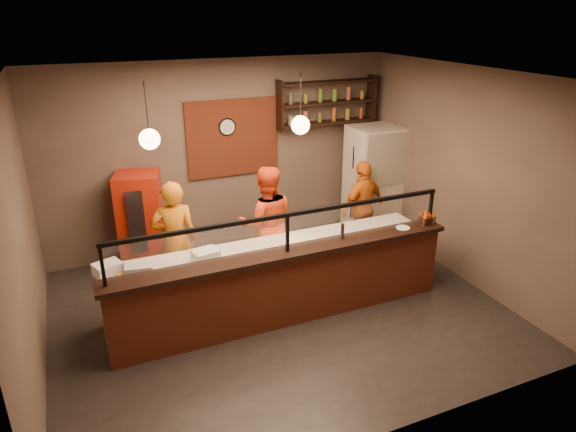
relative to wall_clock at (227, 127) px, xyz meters
name	(u,v)px	position (x,y,z in m)	size (l,w,h in m)	color
floor	(279,310)	(-0.10, -2.46, -2.10)	(6.00, 6.00, 0.00)	black
ceiling	(277,76)	(-0.10, -2.46, 1.10)	(6.00, 6.00, 0.00)	#342E28
wall_back	(222,156)	(-0.10, 0.04, -0.50)	(6.00, 6.00, 0.00)	brown
wall_left	(20,244)	(-3.10, -2.46, -0.50)	(5.00, 5.00, 0.00)	brown
wall_right	(462,176)	(2.90, -2.46, -0.50)	(5.00, 5.00, 0.00)	brown
wall_front	(387,297)	(-0.10, -4.96, -0.50)	(6.00, 6.00, 0.00)	brown
brick_patch	(233,138)	(0.10, 0.01, -0.20)	(1.60, 0.04, 1.30)	#953D20
service_counter	(287,289)	(-0.10, -2.76, -1.60)	(4.60, 0.25, 1.00)	#953D20
counter_ledge	(287,253)	(-0.10, -2.76, -1.07)	(4.70, 0.37, 0.06)	black
worktop_cabinet	(273,277)	(-0.10, -2.26, -1.68)	(4.60, 0.75, 0.85)	gray
worktop	(273,248)	(-0.10, -2.26, -1.23)	(4.60, 0.75, 0.05)	silver
sneeze_guard	(287,229)	(-0.10, -2.76, -0.73)	(4.50, 0.05, 0.52)	white
wall_shelving	(327,103)	(1.80, -0.14, 0.30)	(1.84, 0.28, 0.85)	black
wall_clock	(227,127)	(0.00, 0.00, 0.00)	(0.30, 0.30, 0.04)	black
pendant_left	(150,139)	(-1.60, -2.26, 0.45)	(0.24, 0.24, 0.77)	black
pendant_right	(300,125)	(0.30, -2.26, 0.45)	(0.24, 0.24, 0.77)	black
cook_left	(175,240)	(-1.28, -1.46, -1.22)	(0.64, 0.42, 1.76)	orange
cook_mid	(266,224)	(0.11, -1.48, -1.20)	(0.88, 0.68, 1.81)	#E64415
cook_right	(363,207)	(1.95, -1.24, -1.29)	(0.94, 0.39, 1.61)	orange
fridge	(372,182)	(2.50, -0.66, -1.09)	(0.84, 0.78, 2.01)	beige
red_cooler	(141,221)	(-1.58, -0.31, -1.31)	(0.68, 0.62, 1.58)	#B0200B
pizza_dough	(301,242)	(0.32, -2.28, -1.19)	(0.49, 0.49, 0.01)	white
prep_tub_a	(140,270)	(-1.90, -2.38, -1.12)	(0.33, 0.26, 0.16)	silver
prep_tub_b	(108,269)	(-2.25, -2.19, -1.12)	(0.31, 0.25, 0.16)	white
prep_tub_c	(206,256)	(-1.06, -2.32, -1.12)	(0.32, 0.25, 0.16)	white
rolling_pin	(133,272)	(-1.97, -2.31, -1.17)	(0.06, 0.06, 0.37)	gold
condiment_caddy	(427,220)	(2.10, -2.73, -0.99)	(0.19, 0.15, 0.11)	black
pepper_mill	(342,231)	(0.73, -2.70, -0.93)	(0.05, 0.05, 0.21)	black
small_plate	(403,228)	(1.69, -2.74, -1.03)	(0.19, 0.19, 0.01)	white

